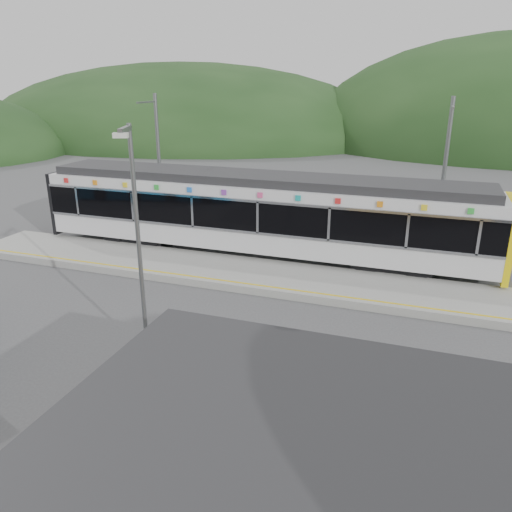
% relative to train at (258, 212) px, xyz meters
% --- Properties ---
extents(ground, '(120.00, 120.00, 0.00)m').
position_rel_train_xyz_m(ground, '(0.63, -6.00, -2.06)').
color(ground, '#4C4C4F').
rests_on(ground, ground).
extents(hills, '(146.00, 149.00, 26.00)m').
position_rel_train_xyz_m(hills, '(6.82, -0.71, -2.06)').
color(hills, '#1E3D19').
rests_on(hills, ground).
extents(platform, '(26.00, 3.20, 0.30)m').
position_rel_train_xyz_m(platform, '(0.63, -2.70, -1.91)').
color(platform, '#9E9E99').
rests_on(platform, ground).
extents(yellow_line, '(26.00, 0.10, 0.01)m').
position_rel_train_xyz_m(yellow_line, '(0.63, -4.00, -1.76)').
color(yellow_line, yellow).
rests_on(yellow_line, platform).
extents(train, '(20.44, 3.01, 3.74)m').
position_rel_train_xyz_m(train, '(0.00, 0.00, 0.00)').
color(train, black).
rests_on(train, ground).
extents(catenary_mast_west, '(0.18, 1.80, 7.00)m').
position_rel_train_xyz_m(catenary_mast_west, '(-6.37, 2.56, 1.58)').
color(catenary_mast_west, slate).
rests_on(catenary_mast_west, ground).
extents(catenary_mast_east, '(0.18, 1.80, 7.00)m').
position_rel_train_xyz_m(catenary_mast_east, '(7.63, 2.56, 1.58)').
color(catenary_mast_east, slate).
rests_on(catenary_mast_east, ground).
extents(lamp_post, '(0.51, 1.20, 6.61)m').
position_rel_train_xyz_m(lamp_post, '(-0.27, -9.42, 1.86)').
color(lamp_post, slate).
rests_on(lamp_post, ground).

